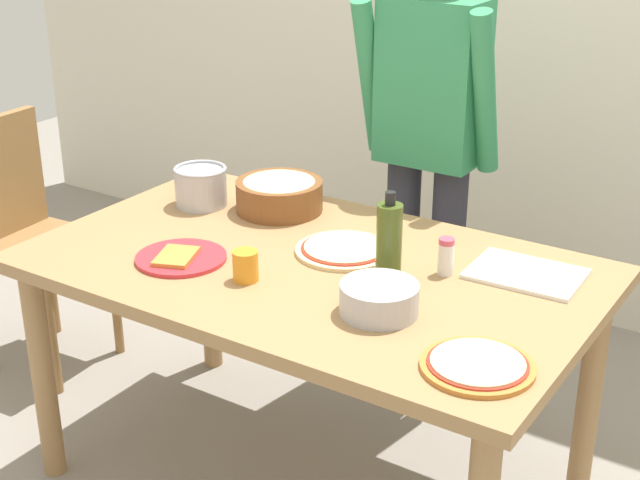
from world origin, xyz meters
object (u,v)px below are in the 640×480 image
at_px(pizza_cooked_on_tray, 478,365).
at_px(olive_oil_bottle, 389,242).
at_px(cutting_board_white, 526,274).
at_px(popcorn_bowl, 279,192).
at_px(avocado, 191,174).
at_px(cup_orange, 245,266).
at_px(person_cook, 429,136).
at_px(pizza_raw_on_board, 344,250).
at_px(mixing_bowl_steel, 379,299).
at_px(dining_table, 311,291).
at_px(plate_with_slice, 180,258).
at_px(chair_wooden_left, 28,228).
at_px(steel_pot, 201,186).
at_px(salt_shaker, 446,256).

height_order(pizza_cooked_on_tray, olive_oil_bottle, olive_oil_bottle).
height_order(olive_oil_bottle, cutting_board_white, olive_oil_bottle).
xyz_separation_m(popcorn_bowl, avocado, (-0.41, 0.05, -0.03)).
bearing_deg(cup_orange, avocado, 140.54).
height_order(person_cook, pizza_raw_on_board, person_cook).
xyz_separation_m(mixing_bowl_steel, avocado, (-1.04, 0.50, -0.01)).
distance_m(dining_table, cup_orange, 0.25).
distance_m(pizza_cooked_on_tray, cutting_board_white, 0.53).
bearing_deg(plate_with_slice, cutting_board_white, 26.81).
xyz_separation_m(person_cook, olive_oil_bottle, (0.26, -0.75, -0.07)).
bearing_deg(plate_with_slice, chair_wooden_left, 164.63).
distance_m(person_cook, pizza_cooked_on_tray, 1.24).
bearing_deg(pizza_cooked_on_tray, olive_oil_bottle, 143.36).
bearing_deg(pizza_cooked_on_tray, pizza_raw_on_board, 146.55).
height_order(chair_wooden_left, pizza_raw_on_board, chair_wooden_left).
distance_m(pizza_cooked_on_tray, steel_pot, 1.28).
bearing_deg(cutting_board_white, mixing_bowl_steel, -118.96).
bearing_deg(olive_oil_bottle, pizza_raw_on_board, 153.57).
bearing_deg(chair_wooden_left, pizza_cooked_on_tray, -10.59).
height_order(person_cook, popcorn_bowl, person_cook).
xyz_separation_m(person_cook, pizza_raw_on_board, (0.06, -0.65, -0.17)).
xyz_separation_m(plate_with_slice, steel_pot, (-0.24, 0.38, 0.06)).
relative_size(chair_wooden_left, salt_shaker, 8.96).
relative_size(popcorn_bowl, cup_orange, 3.29).
relative_size(chair_wooden_left, pizza_raw_on_board, 3.32).
distance_m(cutting_board_white, avocado, 1.27).
bearing_deg(steel_pot, olive_oil_bottle, -12.47).
distance_m(pizza_cooked_on_tray, salt_shaker, 0.50).
height_order(pizza_cooked_on_tray, steel_pot, steel_pot).
bearing_deg(avocado, chair_wooden_left, -157.74).
relative_size(cup_orange, salt_shaker, 0.80).
relative_size(person_cook, chair_wooden_left, 1.71).
bearing_deg(pizza_cooked_on_tray, avocado, 155.70).
bearing_deg(olive_oil_bottle, cutting_board_white, 37.95).
bearing_deg(person_cook, salt_shaker, -59.23).
xyz_separation_m(olive_oil_bottle, steel_pot, (-0.80, 0.18, -0.05)).
height_order(pizza_raw_on_board, olive_oil_bottle, olive_oil_bottle).
bearing_deg(dining_table, chair_wooden_left, 176.32).
xyz_separation_m(pizza_cooked_on_tray, steel_pot, (-1.19, 0.47, 0.06)).
xyz_separation_m(pizza_raw_on_board, pizza_cooked_on_tray, (0.59, -0.39, 0.00)).
height_order(chair_wooden_left, olive_oil_bottle, olive_oil_bottle).
bearing_deg(mixing_bowl_steel, cutting_board_white, 61.04).
xyz_separation_m(pizza_raw_on_board, plate_with_slice, (-0.36, -0.30, -0.00)).
xyz_separation_m(person_cook, cup_orange, (-0.07, -0.95, -0.14)).
xyz_separation_m(person_cook, pizza_cooked_on_tray, (0.65, -1.04, -0.17)).
bearing_deg(person_cook, cutting_board_white, -42.31).
distance_m(steel_pot, salt_shaker, 0.91).
xyz_separation_m(dining_table, person_cook, (-0.02, 0.76, 0.27)).
xyz_separation_m(mixing_bowl_steel, steel_pot, (-0.87, 0.35, 0.03)).
bearing_deg(popcorn_bowl, person_cook, 58.04).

